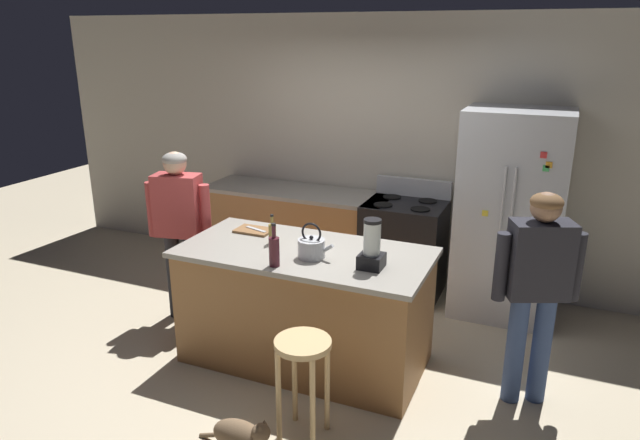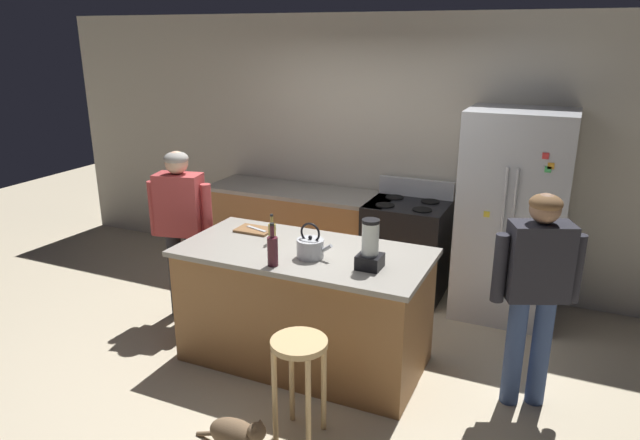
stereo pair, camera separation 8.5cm
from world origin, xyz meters
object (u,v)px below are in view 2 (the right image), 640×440
(cat, at_px, (237,434))
(stove_range, at_px, (406,248))
(person_by_sink_right, at_px, (536,282))
(tea_kettle, at_px, (310,247))
(bar_stool, at_px, (299,363))
(blender_appliance, at_px, (370,248))
(bottle_vinegar, at_px, (272,233))
(chef_knife, at_px, (257,229))
(person_by_island_left, at_px, (181,220))
(kitchen_island, at_px, (304,306))
(refrigerator, at_px, (512,217))
(bottle_wine, at_px, (273,250))
(cutting_board, at_px, (254,230))

(cat, bearing_deg, stove_range, 83.49)
(person_by_sink_right, xyz_separation_m, tea_kettle, (-1.54, -0.25, 0.09))
(bar_stool, relative_size, blender_appliance, 1.95)
(person_by_sink_right, height_order, blender_appliance, person_by_sink_right)
(bar_stool, height_order, blender_appliance, blender_appliance)
(bottle_vinegar, bearing_deg, chef_knife, 143.58)
(stove_range, bearing_deg, person_by_island_left, -142.88)
(kitchen_island, bearing_deg, bar_stool, -66.01)
(kitchen_island, height_order, person_by_island_left, person_by_island_left)
(refrigerator, bearing_deg, bar_stool, -112.45)
(person_by_sink_right, bearing_deg, blender_appliance, -166.43)
(person_by_island_left, bearing_deg, kitchen_island, -10.21)
(kitchen_island, xyz_separation_m, tea_kettle, (0.11, -0.11, 0.55))
(stove_range, relative_size, bottle_vinegar, 4.75)
(bar_stool, xyz_separation_m, bottle_vinegar, (-0.66, 0.88, 0.49))
(blender_appliance, bearing_deg, bottle_vinegar, 169.36)
(person_by_sink_right, height_order, bottle_wine, person_by_sink_right)
(cutting_board, bearing_deg, tea_kettle, -26.59)
(bottle_wine, height_order, bottle_vinegar, bottle_wine)
(refrigerator, relative_size, bottle_vinegar, 8.02)
(person_by_island_left, relative_size, tea_kettle, 5.62)
(person_by_sink_right, distance_m, cat, 2.18)
(cat, distance_m, bottle_wine, 1.22)
(kitchen_island, xyz_separation_m, cat, (0.07, -1.12, -0.36))
(blender_appliance, xyz_separation_m, chef_knife, (-1.12, 0.35, -0.13))
(cat, bearing_deg, bar_stool, 43.27)
(cat, height_order, bottle_vinegar, bottle_vinegar)
(bottle_wine, bearing_deg, cutting_board, 130.36)
(refrigerator, distance_m, person_by_sink_right, 1.40)
(bar_stool, bearing_deg, cat, -136.73)
(bar_stool, xyz_separation_m, cutting_board, (-0.94, 1.06, 0.41))
(bottle_wine, xyz_separation_m, cutting_board, (-0.50, 0.59, -0.11))
(kitchen_island, relative_size, bar_stool, 2.74)
(person_by_island_left, relative_size, blender_appliance, 4.34)
(kitchen_island, xyz_separation_m, cutting_board, (-0.56, 0.22, 0.48))
(bottle_wine, bearing_deg, bottle_vinegar, 119.48)
(person_by_island_left, relative_size, chef_knife, 7.04)
(bottle_wine, height_order, tea_kettle, bottle_wine)
(person_by_island_left, height_order, blender_appliance, person_by_island_left)
(bar_stool, xyz_separation_m, cat, (-0.30, -0.28, -0.43))
(bar_stool, relative_size, cat, 1.34)
(person_by_island_left, height_order, cutting_board, person_by_island_left)
(refrigerator, bearing_deg, tea_kettle, -127.28)
(cutting_board, bearing_deg, cat, -64.73)
(refrigerator, xyz_separation_m, bar_stool, (-0.97, -2.34, -0.41))
(refrigerator, bearing_deg, kitchen_island, -131.78)
(stove_range, height_order, person_by_island_left, person_by_island_left)
(refrigerator, height_order, chef_knife, refrigerator)
(bar_stool, relative_size, bottle_wine, 2.20)
(blender_appliance, distance_m, tea_kettle, 0.47)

